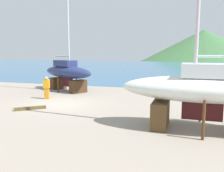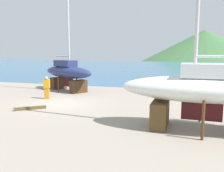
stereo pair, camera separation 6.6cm
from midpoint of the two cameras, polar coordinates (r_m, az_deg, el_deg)
ground_plane at (r=14.95m, az=-16.21°, el=-5.66°), size 43.44×43.44×0.00m
sea_water at (r=56.44m, az=8.84°, el=4.46°), size 173.75×66.13×0.01m
headland_hill at (r=137.21m, az=20.69°, el=6.11°), size 119.00×119.00×30.14m
sailboat_mid_port at (r=21.90m, az=-10.68°, el=3.20°), size 6.45×4.60×11.27m
sailboat_large_starboard at (r=11.26m, az=20.78°, el=-0.88°), size 7.28×2.74×12.42m
worker at (r=18.42m, az=-15.36°, el=-0.33°), size 0.48×0.33×1.67m
timber_long_fore at (r=15.44m, az=-18.92°, el=-5.00°), size 1.57×1.33×0.18m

